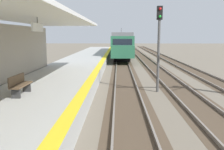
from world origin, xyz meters
TOP-DOWN VIEW (x-y plane):
  - station_platform at (-2.50, 16.00)m, footprint 5.00×80.00m
  - track_pair_nearest_platform at (1.90, 20.00)m, footprint 2.34×120.00m
  - track_pair_middle at (5.30, 20.00)m, footprint 2.34×120.00m
  - track_pair_far_side at (8.70, 20.00)m, footprint 2.34×120.00m
  - approaching_train at (1.90, 37.89)m, footprint 2.93×19.60m
  - rail_signal_post at (3.82, 14.58)m, footprint 0.32×0.34m
  - platform_bench at (-2.93, 9.98)m, footprint 0.45×1.60m

SIDE VIEW (x-z plane):
  - track_pair_nearest_platform at x=1.90m, z-range -0.03..0.13m
  - track_pair_middle at x=5.30m, z-range -0.03..0.13m
  - track_pair_far_side at x=8.70m, z-range -0.03..0.13m
  - station_platform at x=-2.50m, z-range 0.00..0.90m
  - platform_bench at x=-2.93m, z-range 0.93..1.81m
  - approaching_train at x=1.90m, z-range -0.20..4.56m
  - rail_signal_post at x=3.82m, z-range 0.59..5.79m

